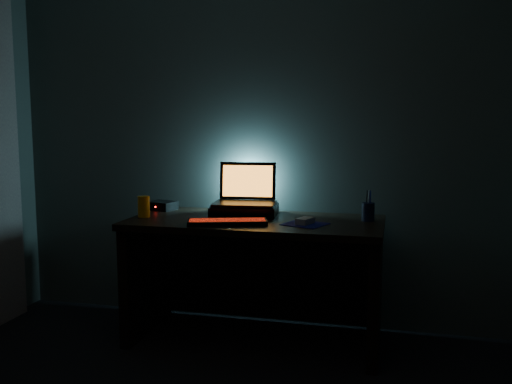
# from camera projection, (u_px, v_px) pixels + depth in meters

# --- Properties ---
(room) EXTENTS (3.50, 4.00, 2.50)m
(room) POSITION_uv_depth(u_px,v_px,m) (129.00, 149.00, 1.76)
(room) COLOR black
(room) RESTS_ON ground
(desk) EXTENTS (1.50, 0.70, 0.75)m
(desk) POSITION_uv_depth(u_px,v_px,m) (257.00, 260.00, 3.47)
(desk) COLOR black
(desk) RESTS_ON ground
(riser) EXTENTS (0.43, 0.34, 0.06)m
(riser) POSITION_uv_depth(u_px,v_px,m) (245.00, 210.00, 3.54)
(riser) COLOR black
(riser) RESTS_ON desk
(laptop) EXTENTS (0.40, 0.32, 0.26)m
(laptop) POSITION_uv_depth(u_px,v_px,m) (246.00, 195.00, 3.58)
(laptop) COLOR black
(laptop) RESTS_ON riser
(keyboard) EXTENTS (0.47, 0.27, 0.03)m
(keyboard) POSITION_uv_depth(u_px,v_px,m) (227.00, 222.00, 3.22)
(keyboard) COLOR black
(keyboard) RESTS_ON desk
(mousepad) EXTENTS (0.28, 0.26, 0.00)m
(mousepad) POSITION_uv_depth(u_px,v_px,m) (305.00, 224.00, 3.22)
(mousepad) COLOR #0C0F5A
(mousepad) RESTS_ON desk
(mouse) EXTENTS (0.10, 0.13, 0.03)m
(mouse) POSITION_uv_depth(u_px,v_px,m) (305.00, 221.00, 3.22)
(mouse) COLOR gray
(mouse) RESTS_ON mousepad
(pen_cup) EXTENTS (0.09, 0.09, 0.11)m
(pen_cup) POSITION_uv_depth(u_px,v_px,m) (368.00, 212.00, 3.32)
(pen_cup) COLOR black
(pen_cup) RESTS_ON desk
(juice_glass) EXTENTS (0.09, 0.09, 0.13)m
(juice_glass) POSITION_uv_depth(u_px,v_px,m) (144.00, 206.00, 3.46)
(juice_glass) COLOR orange
(juice_glass) RESTS_ON desk
(router) EXTENTS (0.20, 0.17, 0.06)m
(router) POSITION_uv_depth(u_px,v_px,m) (162.00, 206.00, 3.74)
(router) COLOR black
(router) RESTS_ON desk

